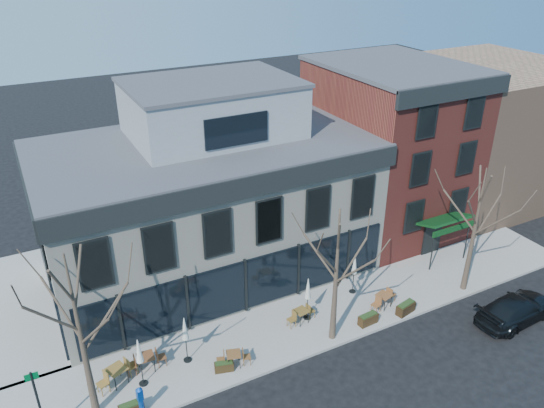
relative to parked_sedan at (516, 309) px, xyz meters
name	(u,v)px	position (x,y,z in m)	size (l,w,h in m)	color
ground	(246,313)	(-12.42, 7.10, -0.72)	(120.00, 120.00, 0.00)	black
sidewalk_front	(318,317)	(-9.17, 4.95, -0.64)	(33.50, 4.70, 0.15)	gray
sidewalk_side	(11,311)	(-23.67, 13.10, -0.64)	(4.50, 12.00, 0.15)	gray
corner_building	(208,198)	(-12.35, 12.17, 4.00)	(18.39, 10.39, 11.10)	beige
red_brick_building	(388,147)	(0.58, 12.08, 4.92)	(8.20, 11.78, 11.18)	maroon
bg_building	(482,129)	(10.58, 13.10, 4.28)	(12.00, 12.00, 10.00)	#8C664C
tree_corner	(81,337)	(-20.91, 3.89, 3.53)	(3.93, 3.98, 7.92)	#382B21
tree_mid	(336,277)	(-9.41, 3.20, 3.07)	(3.50, 3.55, 7.04)	#382B21
tree_right	(475,229)	(-0.41, 3.20, 3.30)	(3.72, 3.77, 7.48)	#382B21
sign_pole	(38,401)	(-22.92, 3.60, 1.36)	(0.50, 0.10, 3.40)	black
parked_sedan	(516,309)	(0.00, 0.00, 0.00)	(2.01, 4.95, 1.44)	black
call_box	(141,400)	(-19.20, 2.92, 0.21)	(0.29, 0.29, 1.47)	#0B3B98
cafe_set_0	(117,374)	(-19.70, 5.10, -0.03)	(2.04, 1.14, 1.05)	brown
cafe_set_1	(146,361)	(-18.32, 5.33, -0.06)	(1.89, 0.78, 0.99)	brown
cafe_set_2	(234,358)	(-14.62, 3.70, -0.12)	(1.69, 0.90, 0.87)	brown
cafe_set_3	(301,315)	(-10.22, 4.95, -0.11)	(1.75, 0.78, 0.90)	brown
cafe_set_4	(384,299)	(-5.60, 3.98, -0.08)	(1.87, 0.92, 0.96)	brown
umbrella_0	(139,353)	(-18.71, 4.53, 1.23)	(0.41, 0.41, 2.55)	black
umbrella_1	(185,331)	(-16.44, 5.02, 1.22)	(0.41, 0.41, 2.53)	black
umbrella_3	(308,291)	(-9.78, 5.07, 1.20)	(0.40, 0.40, 2.51)	black
umbrella_4	(354,266)	(-6.29, 5.86, 1.15)	(0.39, 0.39, 2.43)	black
planter_1	(224,366)	(-15.16, 3.60, -0.32)	(0.95, 0.58, 0.50)	#302310
planter_2	(368,319)	(-7.19, 3.21, -0.27)	(1.10, 0.51, 0.60)	#332311
planter_3	(406,308)	(-4.87, 3.00, -0.25)	(1.22, 0.69, 0.64)	black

